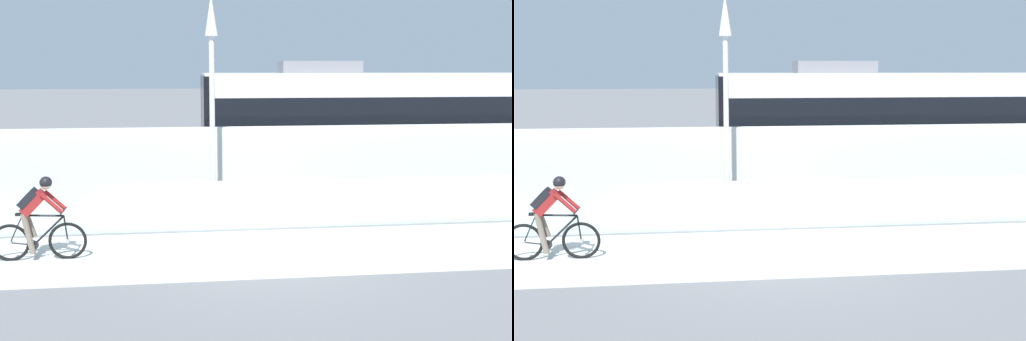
{
  "view_description": "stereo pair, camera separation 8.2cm",
  "coord_description": "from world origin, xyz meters",
  "views": [
    {
      "loc": [
        -1.71,
        -11.78,
        3.6
      ],
      "look_at": [
        0.06,
        2.35,
        1.25
      ],
      "focal_mm": 43.62,
      "sensor_mm": 36.0,
      "label": 1
    },
    {
      "loc": [
        -1.63,
        -11.79,
        3.6
      ],
      "look_at": [
        0.06,
        2.35,
        1.25
      ],
      "focal_mm": 43.62,
      "sensor_mm": 36.0,
      "label": 2
    }
  ],
  "objects": [
    {
      "name": "bike_path_deck",
      "position": [
        0.0,
        0.0,
        0.01
      ],
      "size": [
        32.0,
        3.2,
        0.01
      ],
      "primitive_type": "cube",
      "color": "beige",
      "rests_on": "ground"
    },
    {
      "name": "ground_plane",
      "position": [
        0.0,
        0.0,
        0.0
      ],
      "size": [
        200.0,
        200.0,
        0.0
      ],
      "primitive_type": "plane",
      "color": "slate"
    },
    {
      "name": "tram",
      "position": [
        4.52,
        6.85,
        1.89
      ],
      "size": [
        11.06,
        2.54,
        3.81
      ],
      "color": "silver",
      "rests_on": "ground"
    },
    {
      "name": "glass_parapet",
      "position": [
        0.0,
        1.85,
        0.55
      ],
      "size": [
        32.0,
        0.05,
        1.11
      ],
      "primitive_type": "cube",
      "color": "silver",
      "rests_on": "ground"
    },
    {
      "name": "concrete_barrier_wall",
      "position": [
        0.0,
        3.65,
        1.07
      ],
      "size": [
        32.0,
        0.36,
        2.14
      ],
      "primitive_type": "cube",
      "color": "silver",
      "rests_on": "ground"
    },
    {
      "name": "cyclist_on_bike",
      "position": [
        -4.38,
        -0.0,
        0.8
      ],
      "size": [
        1.77,
        0.58,
        1.61
      ],
      "color": "black",
      "rests_on": "ground"
    },
    {
      "name": "tram_rail_near",
      "position": [
        0.0,
        6.13,
        0.0
      ],
      "size": [
        32.0,
        0.08,
        0.01
      ],
      "primitive_type": "cube",
      "color": "#595654",
      "rests_on": "ground"
    },
    {
      "name": "lamp_post_antenna",
      "position": [
        -0.95,
        2.15,
        3.29
      ],
      "size": [
        0.28,
        0.28,
        5.2
      ],
      "color": "gray",
      "rests_on": "ground"
    },
    {
      "name": "tram_rail_far",
      "position": [
        0.0,
        7.57,
        0.0
      ],
      "size": [
        32.0,
        0.08,
        0.01
      ],
      "primitive_type": "cube",
      "color": "#595654",
      "rests_on": "ground"
    }
  ]
}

